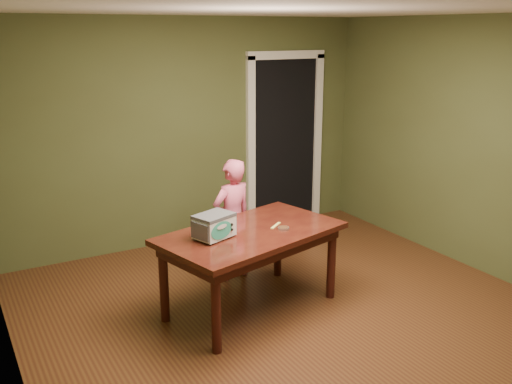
% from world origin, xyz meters
% --- Properties ---
extents(floor, '(5.00, 5.00, 0.00)m').
position_xyz_m(floor, '(0.00, 0.00, 0.00)').
color(floor, '#563218').
rests_on(floor, ground).
extents(room_shell, '(4.52, 5.02, 2.61)m').
position_xyz_m(room_shell, '(0.00, 0.00, 1.71)').
color(room_shell, '#4A542D').
rests_on(room_shell, ground).
extents(doorway, '(1.10, 0.66, 2.25)m').
position_xyz_m(doorway, '(1.30, 2.78, 1.06)').
color(doorway, black).
rests_on(doorway, ground).
extents(dining_table, '(1.77, 1.26, 0.75)m').
position_xyz_m(dining_table, '(-0.26, 0.56, 0.65)').
color(dining_table, black).
rests_on(dining_table, floor).
extents(toy_oven, '(0.39, 0.32, 0.21)m').
position_xyz_m(toy_oven, '(-0.62, 0.55, 0.86)').
color(toy_oven, '#4C4F54').
rests_on(toy_oven, dining_table).
extents(baking_pan, '(0.10, 0.10, 0.02)m').
position_xyz_m(baking_pan, '(0.00, 0.44, 0.76)').
color(baking_pan, silver).
rests_on(baking_pan, dining_table).
extents(spatula, '(0.16, 0.13, 0.01)m').
position_xyz_m(spatula, '(-0.01, 0.56, 0.75)').
color(spatula, '#F3ED69').
rests_on(spatula, dining_table).
extents(child, '(0.50, 0.37, 1.24)m').
position_xyz_m(child, '(-0.09, 1.25, 0.62)').
color(child, '#E96083').
rests_on(child, floor).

